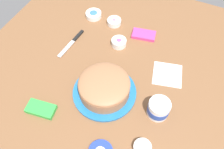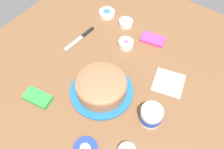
% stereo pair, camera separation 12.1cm
% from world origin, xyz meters
% --- Properties ---
extents(ground_plane, '(1.54, 1.54, 0.00)m').
position_xyz_m(ground_plane, '(0.00, 0.00, 0.00)').
color(ground_plane, brown).
extents(frosted_cake, '(0.32, 0.32, 0.11)m').
position_xyz_m(frosted_cake, '(-0.01, 0.15, 0.05)').
color(frosted_cake, '#1E6BB2').
rests_on(frosted_cake, ground_plane).
extents(frosting_tub, '(0.10, 0.10, 0.09)m').
position_xyz_m(frosting_tub, '(-0.28, 0.14, 0.05)').
color(frosting_tub, white).
rests_on(frosting_tub, ground_plane).
extents(spreading_knife, '(0.04, 0.24, 0.01)m').
position_xyz_m(spreading_knife, '(0.31, -0.09, 0.01)').
color(spreading_knife, silver).
rests_on(spreading_knife, ground_plane).
extents(sprinkle_bowl_green, '(0.08, 0.08, 0.03)m').
position_xyz_m(sprinkle_bowl_green, '(-0.28, 0.33, 0.02)').
color(sprinkle_bowl_green, white).
rests_on(sprinkle_bowl_green, ground_plane).
extents(sprinkle_bowl_rainbow, '(0.09, 0.09, 0.04)m').
position_xyz_m(sprinkle_bowl_rainbow, '(0.06, -0.18, 0.02)').
color(sprinkle_bowl_rainbow, white).
rests_on(sprinkle_bowl_rainbow, ground_plane).
extents(sprinkle_bowl_blue, '(0.10, 0.10, 0.03)m').
position_xyz_m(sprinkle_bowl_blue, '(0.31, -0.33, 0.02)').
color(sprinkle_bowl_blue, white).
rests_on(sprinkle_bowl_blue, ground_plane).
extents(sprinkle_bowl_pink, '(0.09, 0.09, 0.03)m').
position_xyz_m(sprinkle_bowl_pink, '(0.16, -0.33, 0.02)').
color(sprinkle_bowl_pink, white).
rests_on(sprinkle_bowl_pink, ground_plane).
extents(candy_box_lower, '(0.15, 0.10, 0.02)m').
position_xyz_m(candy_box_lower, '(-0.04, -0.31, 0.01)').
color(candy_box_lower, '#E53D8E').
rests_on(candy_box_lower, ground_plane).
extents(candy_box_upper, '(0.15, 0.09, 0.02)m').
position_xyz_m(candy_box_upper, '(0.23, 0.36, 0.01)').
color(candy_box_upper, green).
rests_on(candy_box_upper, ground_plane).
extents(paper_napkin, '(0.18, 0.18, 0.01)m').
position_xyz_m(paper_napkin, '(-0.26, -0.09, 0.00)').
color(paper_napkin, white).
rests_on(paper_napkin, ground_plane).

